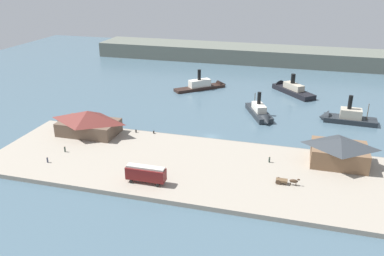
{
  "coord_description": "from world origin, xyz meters",
  "views": [
    {
      "loc": [
        25.38,
        -112.01,
        49.71
      ],
      "look_at": [
        -6.34,
        0.76,
        2.0
      ],
      "focal_mm": 37.44,
      "sensor_mm": 36.0,
      "label": 1
    }
  ],
  "objects_px": {
    "pedestrian_near_cart": "(126,177)",
    "ferry_approaching_west": "(205,85)",
    "ferry_shed_central_terminal": "(339,151)",
    "mooring_post_east": "(136,131)",
    "horse_cart": "(286,181)",
    "ferry_departing_north": "(260,113)",
    "ferry_shed_west_terminal": "(88,122)",
    "pedestrian_walking_east": "(269,160)",
    "pedestrian_by_tram": "(65,149)",
    "street_tram": "(146,173)",
    "pedestrian_at_waters_edge": "(47,160)",
    "ferry_mid_harbor": "(344,117)",
    "mooring_post_center_west": "(154,132)",
    "ferry_moored_west": "(289,89)",
    "mooring_post_west": "(58,122)"
  },
  "relations": [
    {
      "from": "pedestrian_near_cart",
      "to": "ferry_approaching_west",
      "type": "distance_m",
      "value": 84.74
    },
    {
      "from": "ferry_shed_central_terminal",
      "to": "ferry_approaching_west",
      "type": "height_order",
      "value": "ferry_approaching_west"
    },
    {
      "from": "ferry_shed_central_terminal",
      "to": "mooring_post_east",
      "type": "xyz_separation_m",
      "value": [
        -59.66,
        5.22,
        -3.12
      ]
    },
    {
      "from": "pedestrian_near_cart",
      "to": "ferry_shed_central_terminal",
      "type": "bearing_deg",
      "value": 24.51
    },
    {
      "from": "ferry_shed_central_terminal",
      "to": "horse_cart",
      "type": "distance_m",
      "value": 19.49
    },
    {
      "from": "mooring_post_east",
      "to": "ferry_departing_north",
      "type": "height_order",
      "value": "ferry_departing_north"
    },
    {
      "from": "ferry_shed_west_terminal",
      "to": "pedestrian_walking_east",
      "type": "height_order",
      "value": "ferry_shed_west_terminal"
    },
    {
      "from": "ferry_shed_central_terminal",
      "to": "pedestrian_by_tram",
      "type": "xyz_separation_m",
      "value": [
        -73.24,
        -13.26,
        -2.77
      ]
    },
    {
      "from": "street_tram",
      "to": "pedestrian_near_cart",
      "type": "distance_m",
      "value": 5.64
    },
    {
      "from": "street_tram",
      "to": "pedestrian_near_cart",
      "type": "relative_size",
      "value": 6.34
    },
    {
      "from": "pedestrian_at_waters_edge",
      "to": "ferry_departing_north",
      "type": "bearing_deg",
      "value": 46.57
    },
    {
      "from": "horse_cart",
      "to": "pedestrian_by_tram",
      "type": "distance_m",
      "value": 60.77
    },
    {
      "from": "horse_cart",
      "to": "pedestrian_at_waters_edge",
      "type": "xyz_separation_m",
      "value": [
        -61.6,
        -5.54,
        -0.18
      ]
    },
    {
      "from": "ferry_shed_west_terminal",
      "to": "pedestrian_at_waters_edge",
      "type": "bearing_deg",
      "value": -92.43
    },
    {
      "from": "pedestrian_at_waters_edge",
      "to": "ferry_approaching_west",
      "type": "distance_m",
      "value": 85.17
    },
    {
      "from": "horse_cart",
      "to": "ferry_mid_harbor",
      "type": "bearing_deg",
      "value": 72.11
    },
    {
      "from": "mooring_post_center_west",
      "to": "mooring_post_east",
      "type": "relative_size",
      "value": 1.0
    },
    {
      "from": "ferry_moored_west",
      "to": "ferry_approaching_west",
      "type": "distance_m",
      "value": 35.76
    },
    {
      "from": "horse_cart",
      "to": "pedestrian_at_waters_edge",
      "type": "bearing_deg",
      "value": -174.86
    },
    {
      "from": "street_tram",
      "to": "ferry_mid_harbor",
      "type": "relative_size",
      "value": 0.51
    },
    {
      "from": "pedestrian_walking_east",
      "to": "pedestrian_by_tram",
      "type": "distance_m",
      "value": 56.5
    },
    {
      "from": "pedestrian_at_waters_edge",
      "to": "ferry_mid_harbor",
      "type": "xyz_separation_m",
      "value": [
        77.92,
        56.11,
        -0.29
      ]
    },
    {
      "from": "pedestrian_at_waters_edge",
      "to": "mooring_post_west",
      "type": "bearing_deg",
      "value": 117.62
    },
    {
      "from": "ferry_shed_central_terminal",
      "to": "ferry_moored_west",
      "type": "bearing_deg",
      "value": 103.53
    },
    {
      "from": "pedestrian_near_cart",
      "to": "horse_cart",
      "type": "bearing_deg",
      "value": 12.21
    },
    {
      "from": "pedestrian_at_waters_edge",
      "to": "mooring_post_east",
      "type": "bearing_deg",
      "value": 60.5
    },
    {
      "from": "pedestrian_walking_east",
      "to": "pedestrian_by_tram",
      "type": "height_order",
      "value": "same"
    },
    {
      "from": "pedestrian_walking_east",
      "to": "ferry_approaching_west",
      "type": "distance_m",
      "value": 74.28
    },
    {
      "from": "pedestrian_walking_east",
      "to": "pedestrian_at_waters_edge",
      "type": "xyz_separation_m",
      "value": [
        -56.62,
        -16.02,
        -0.06
      ]
    },
    {
      "from": "ferry_departing_north",
      "to": "ferry_approaching_west",
      "type": "distance_m",
      "value": 40.04
    },
    {
      "from": "pedestrian_near_cart",
      "to": "mooring_post_center_west",
      "type": "height_order",
      "value": "pedestrian_near_cart"
    },
    {
      "from": "pedestrian_walking_east",
      "to": "mooring_post_center_west",
      "type": "distance_m",
      "value": 37.91
    },
    {
      "from": "street_tram",
      "to": "mooring_post_center_west",
      "type": "bearing_deg",
      "value": 107.36
    },
    {
      "from": "ferry_departing_north",
      "to": "mooring_post_east",
      "type": "bearing_deg",
      "value": -142.49
    },
    {
      "from": "mooring_post_east",
      "to": "mooring_post_west",
      "type": "bearing_deg",
      "value": 178.95
    },
    {
      "from": "ferry_shed_central_terminal",
      "to": "pedestrian_walking_east",
      "type": "bearing_deg",
      "value": -166.32
    },
    {
      "from": "ferry_mid_harbor",
      "to": "ferry_approaching_west",
      "type": "bearing_deg",
      "value": 154.81
    },
    {
      "from": "pedestrian_by_tram",
      "to": "street_tram",
      "type": "bearing_deg",
      "value": -19.15
    },
    {
      "from": "mooring_post_west",
      "to": "ferry_approaching_west",
      "type": "height_order",
      "value": "ferry_approaching_west"
    },
    {
      "from": "street_tram",
      "to": "ferry_shed_central_terminal",
      "type": "bearing_deg",
      "value": 27.19
    },
    {
      "from": "pedestrian_by_tram",
      "to": "ferry_departing_north",
      "type": "relative_size",
      "value": 0.09
    },
    {
      "from": "horse_cart",
      "to": "ferry_moored_west",
      "type": "relative_size",
      "value": 0.26
    },
    {
      "from": "street_tram",
      "to": "pedestrian_walking_east",
      "type": "height_order",
      "value": "street_tram"
    },
    {
      "from": "horse_cart",
      "to": "ferry_moored_west",
      "type": "height_order",
      "value": "ferry_moored_west"
    },
    {
      "from": "street_tram",
      "to": "horse_cart",
      "type": "height_order",
      "value": "street_tram"
    },
    {
      "from": "horse_cart",
      "to": "mooring_post_east",
      "type": "bearing_deg",
      "value": 157.07
    },
    {
      "from": "ferry_shed_central_terminal",
      "to": "street_tram",
      "type": "distance_m",
      "value": 50.53
    },
    {
      "from": "ferry_shed_west_terminal",
      "to": "ferry_shed_central_terminal",
      "type": "xyz_separation_m",
      "value": [
        73.2,
        -0.42,
        -0.24
      ]
    },
    {
      "from": "ferry_shed_west_terminal",
      "to": "horse_cart",
      "type": "xyz_separation_m",
      "value": [
        60.72,
        -15.16,
        -2.89
      ]
    },
    {
      "from": "pedestrian_walking_east",
      "to": "ferry_departing_north",
      "type": "xyz_separation_m",
      "value": [
        -6.68,
        36.74,
        -0.51
      ]
    }
  ]
}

